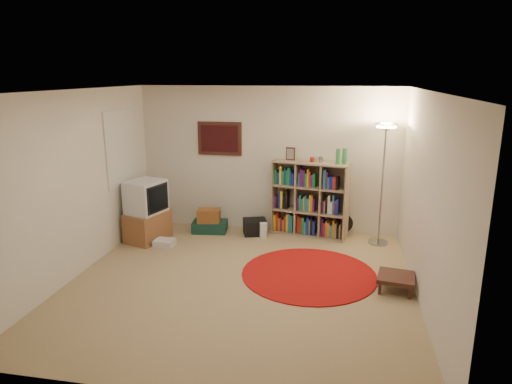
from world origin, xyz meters
TOP-DOWN VIEW (x-y plane):
  - room at (-0.05, 0.05)m, footprint 4.54×4.54m
  - bookshelf at (0.74, 2.05)m, footprint 1.33×0.63m
  - floor_lamp at (1.91, 1.84)m, footprint 0.48×0.48m
  - floor_fan at (1.34, 2.14)m, footprint 0.33×0.21m
  - tv_stand at (-1.86, 1.29)m, footprint 0.66×0.81m
  - dvd_box at (-1.50, 1.09)m, footprint 0.31×0.26m
  - suitcase at (-0.96, 1.89)m, footprint 0.63×0.44m
  - wicker_basket at (-0.97, 1.86)m, footprint 0.43×0.34m
  - duffel_bag at (-0.16, 1.90)m, footprint 0.47×0.43m
  - paper_towel at (0.01, 1.75)m, footprint 0.13×0.13m
  - red_rug at (0.88, 0.43)m, footprint 1.86×1.86m
  - side_table at (2.00, 0.16)m, footprint 0.52×0.52m

SIDE VIEW (x-z plane):
  - red_rug at x=0.88m, z-range 0.00..0.02m
  - dvd_box at x=-1.50m, z-range 0.00..0.10m
  - suitcase at x=-0.96m, z-range 0.00..0.19m
  - paper_towel at x=0.01m, z-range 0.00..0.27m
  - duffel_bag at x=-0.16m, z-range 0.00..0.27m
  - side_table at x=2.00m, z-range 0.07..0.28m
  - floor_fan at x=1.34m, z-range 0.00..0.37m
  - wicker_basket at x=-0.97m, z-range 0.19..0.41m
  - tv_stand at x=-1.86m, z-range -0.02..1.00m
  - bookshelf at x=0.74m, z-range -0.15..1.39m
  - room at x=-0.05m, z-range -0.01..2.53m
  - floor_lamp at x=1.91m, z-range 0.65..2.62m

